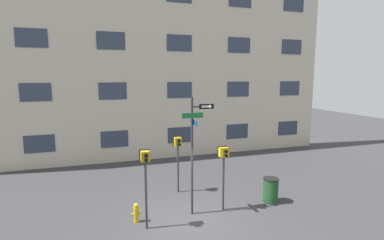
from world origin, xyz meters
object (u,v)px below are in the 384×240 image
at_px(fire_hydrant, 136,213).
at_px(pedestrian_signal_across, 178,149).
at_px(trash_bin, 271,190).
at_px(street_sign_pole, 194,146).
at_px(pedestrian_signal_right, 224,161).
at_px(pedestrian_signal_left, 145,169).

bearing_deg(fire_hydrant, pedestrian_signal_across, 45.54).
bearing_deg(pedestrian_signal_across, trash_bin, -33.96).
relative_size(street_sign_pole, pedestrian_signal_right, 1.77).
distance_m(fire_hydrant, trash_bin, 5.42).
distance_m(street_sign_pole, pedestrian_signal_right, 1.33).
distance_m(street_sign_pole, pedestrian_signal_across, 2.29).
relative_size(pedestrian_signal_right, pedestrian_signal_across, 0.99).
bearing_deg(pedestrian_signal_right, street_sign_pole, 178.21).
relative_size(pedestrian_signal_left, fire_hydrant, 3.96).
height_order(street_sign_pole, pedestrian_signal_across, street_sign_pole).
relative_size(street_sign_pole, trash_bin, 4.34).
xyz_separation_m(pedestrian_signal_right, trash_bin, (2.12, 0.03, -1.44)).
relative_size(pedestrian_signal_left, trash_bin, 2.69).
xyz_separation_m(pedestrian_signal_across, fire_hydrant, (-2.14, -2.18, -1.61)).
bearing_deg(street_sign_pole, pedestrian_signal_left, -163.34).
distance_m(street_sign_pole, pedestrian_signal_left, 2.01).
bearing_deg(pedestrian_signal_across, street_sign_pole, -90.30).
xyz_separation_m(street_sign_pole, pedestrian_signal_across, (0.01, 2.20, -0.63)).
height_order(pedestrian_signal_across, trash_bin, pedestrian_signal_across).
xyz_separation_m(pedestrian_signal_left, pedestrian_signal_across, (1.87, 2.76, -0.13)).
height_order(street_sign_pole, fire_hydrant, street_sign_pole).
xyz_separation_m(pedestrian_signal_right, fire_hydrant, (-3.30, 0.06, -1.61)).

